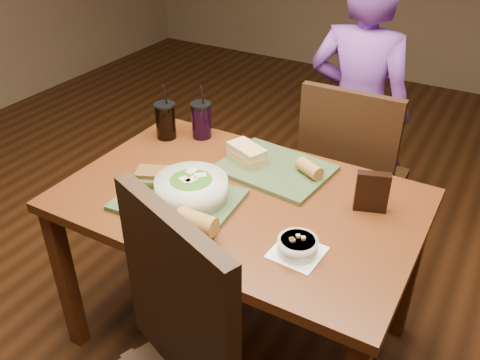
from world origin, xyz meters
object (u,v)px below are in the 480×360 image
chair_far (350,174)px  salad_bowl (191,187)px  baguette_near (197,222)px  sandwich_far (247,153)px  cup_cola (166,121)px  baguette_far (309,169)px  dining_table (240,216)px  diner (357,113)px  sandwich_near (153,177)px  soup_bowl (298,246)px  chip_bag (372,192)px  tray_far (275,169)px  cup_berry (201,120)px  tray_near (179,200)px

chair_far → salad_bowl: 0.89m
baguette_near → sandwich_far: bearing=99.8°
cup_cola → baguette_far: bearing=-0.7°
dining_table → diner: diner is taller
chair_far → dining_table: bearing=-107.8°
diner → sandwich_near: bearing=68.1°
soup_bowl → chip_bag: size_ratio=1.09×
chair_far → cup_cola: bearing=-150.3°
chair_far → chip_bag: 0.62m
diner → baguette_near: (-0.13, -1.25, 0.08)m
chair_far → soup_bowl: chair_far is taller
cup_cola → sandwich_far: bearing=-3.9°
sandwich_near → sandwich_far: sandwich_far is taller
baguette_far → tray_far: bearing=-175.3°
salad_bowl → cup_berry: bearing=119.5°
dining_table → tray_far: bearing=82.6°
cup_cola → cup_berry: size_ratio=1.01×
soup_bowl → baguette_far: (-0.14, 0.43, 0.02)m
baguette_near → cup_cola: (-0.51, 0.51, 0.03)m
soup_bowl → baguette_near: size_ratio=1.21×
baguette_near → cup_berry: 0.71m
baguette_far → cup_cola: size_ratio=0.43×
diner → chip_bag: bearing=111.0°
dining_table → chip_bag: (0.44, 0.15, 0.17)m
tray_far → baguette_near: 0.50m
dining_table → tray_near: tray_near is taller
baguette_near → baguette_far: 0.54m
dining_table → cup_cola: cup_cola is taller
sandwich_near → soup_bowl: bearing=-7.3°
diner → cup_cola: (-0.64, -0.73, 0.11)m
chair_far → sandwich_near: bearing=-124.1°
diner → cup_berry: diner is taller
diner → tray_near: 1.16m
chair_far → tray_near: chair_far is taller
sandwich_far → dining_table: bearing=-66.8°
chip_bag → cup_cola: bearing=155.7°
dining_table → diner: bearing=83.0°
diner → baguette_near: diner is taller
dining_table → sandwich_far: sandwich_far is taller
salad_bowl → cup_cola: size_ratio=1.04×
chair_far → tray_far: size_ratio=2.40×
baguette_far → cup_berry: 0.57m
salad_bowl → sandwich_near: (-0.18, 0.01, -0.02)m
diner → cup_cola: size_ratio=5.78×
salad_bowl → tray_far: bearing=64.8°
diner → salad_bowl: diner is taller
sandwich_far → baguette_near: baguette_near is taller
cup_berry → chip_bag: size_ratio=1.65×
dining_table → tray_near: bearing=-140.6°
sandwich_far → chip_bag: size_ratio=1.21×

